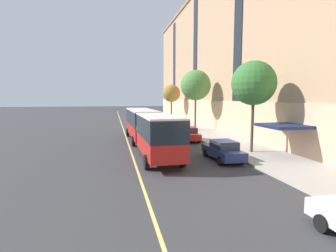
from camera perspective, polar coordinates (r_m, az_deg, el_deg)
ground_plane at (r=22.06m, az=-3.84°, el=-6.43°), size 260.00×260.00×0.00m
sidewalk at (r=27.58m, az=14.39°, el=-3.91°), size 5.29×160.00×0.15m
city_bus at (r=25.39m, az=-4.58°, el=-0.10°), size 3.24×19.00×3.51m
parked_car_silver_0 at (r=48.13m, az=-1.99°, el=1.37°), size 1.98×4.53×1.56m
parked_car_red_1 at (r=29.47m, az=4.38°, el=-1.70°), size 1.98×4.76×1.56m
parked_car_champagne_4 at (r=54.47m, az=-3.03°, el=1.92°), size 2.03×4.34×1.56m
parked_car_navy_5 at (r=20.69m, az=11.88°, el=-5.18°), size 2.00×4.66×1.56m
parked_car_silver_6 at (r=40.67m, az=-0.05°, el=0.49°), size 2.14×4.81×1.56m
street_tree_mid_block at (r=23.55m, az=18.15°, el=8.83°), size 3.76×3.76×7.77m
street_tree_far_uptown at (r=38.21m, az=6.04°, el=8.80°), size 4.35×4.35×8.63m
street_tree_far_downtown at (r=53.55m, az=0.75°, el=7.11°), size 3.54×3.54×7.34m
lane_centerline at (r=24.84m, az=-8.23°, el=-5.05°), size 0.16×140.00×0.01m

